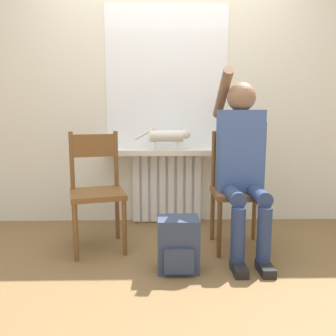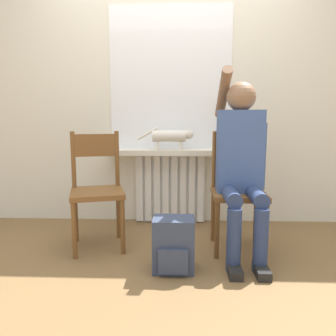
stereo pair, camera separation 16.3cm
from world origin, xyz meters
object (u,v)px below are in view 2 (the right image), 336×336
Objects in this scene: chair_right at (238,189)px; person at (241,158)px; cat at (172,136)px; backpack at (174,245)px; chair_left at (97,188)px.

chair_right is 0.66× the size of person.
person reaches higher than cat.
chair_left is at bearing 145.95° from backpack.
person is at bearing -21.01° from chair_left.
chair_left is at bearing -179.19° from chair_right.
backpack is (-0.50, -0.33, -0.56)m from person.
person is (0.00, -0.10, 0.26)m from chair_right.
cat is 1.43× the size of backpack.
chair_left and chair_right have the same top height.
backpack is (-0.50, -0.43, -0.30)m from chair_right.
cat is 1.17m from backpack.
chair_left is 2.52× the size of backpack.
backpack is at bearing -138.73° from chair_right.
chair_left is at bearing 175.12° from person.
chair_right reaches higher than backpack.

